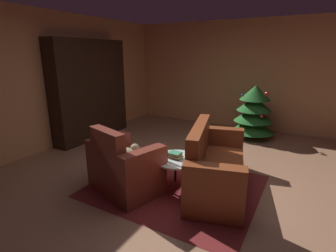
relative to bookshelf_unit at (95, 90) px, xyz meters
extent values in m
plane|color=#95694E|center=(2.75, -0.99, -1.05)|extent=(7.99, 7.99, 0.00)
cube|color=tan|center=(2.75, 2.37, 0.27)|extent=(6.09, 0.06, 2.64)
cube|color=tan|center=(-0.26, -0.99, 0.27)|extent=(0.06, 6.78, 2.64)
cube|color=maroon|center=(2.68, -1.21, -1.05)|extent=(2.26, 1.93, 0.01)
cube|color=black|center=(0.15, -0.12, 0.02)|extent=(0.03, 1.90, 2.14)
cube|color=black|center=(-0.03, 0.82, 0.02)|extent=(0.37, 0.02, 2.14)
cube|color=black|center=(-0.03, -1.06, 0.02)|extent=(0.37, 0.03, 2.14)
cube|color=black|center=(-0.03, -0.12, -1.04)|extent=(0.35, 1.85, 0.03)
cube|color=black|center=(-0.03, -0.12, -0.69)|extent=(0.35, 1.85, 0.03)
cube|color=black|center=(-0.03, -0.12, -0.33)|extent=(0.35, 1.85, 0.02)
cube|color=black|center=(-0.03, -0.12, 0.02)|extent=(0.35, 1.85, 0.02)
cube|color=black|center=(-0.03, -0.12, 0.37)|extent=(0.35, 1.85, 0.02)
cube|color=black|center=(-0.03, -0.12, 0.72)|extent=(0.35, 1.85, 0.02)
cube|color=black|center=(-0.03, -0.12, 1.07)|extent=(0.35, 1.85, 0.03)
cube|color=black|center=(-0.17, -0.12, -0.04)|extent=(0.05, 0.90, 0.56)
cube|color=black|center=(-0.14, -0.12, -0.04)|extent=(0.03, 0.93, 0.59)
cube|color=#4E2F19|center=(-0.11, 0.74, -0.91)|extent=(0.19, 0.05, 0.24)
cube|color=#3A894E|center=(-0.08, 0.68, -0.89)|extent=(0.25, 0.05, 0.28)
cube|color=purple|center=(-0.08, 0.63, -0.89)|extent=(0.24, 0.03, 0.28)
cube|color=#993F8A|center=(-0.10, 0.59, -0.88)|extent=(0.21, 0.04, 0.29)
cube|color=gold|center=(-0.11, 0.55, -0.91)|extent=(0.19, 0.03, 0.22)
cube|color=#28699B|center=(-0.08, 0.52, -0.90)|extent=(0.25, 0.03, 0.24)
cube|color=#407B40|center=(-0.06, 0.47, -0.88)|extent=(0.28, 0.05, 0.29)
cube|color=#A5AD8C|center=(-0.08, 0.42, -0.91)|extent=(0.24, 0.04, 0.23)
cube|color=#8C5BA1|center=(-0.07, 0.76, -0.53)|extent=(0.27, 0.03, 0.29)
cube|color=red|center=(-0.07, 0.71, -0.58)|extent=(0.27, 0.05, 0.19)
cube|color=#B7A192|center=(-0.10, 0.67, -0.57)|extent=(0.20, 0.03, 0.20)
cube|color=navy|center=(-0.10, 0.64, -0.53)|extent=(0.21, 0.03, 0.29)
cube|color=navy|center=(-0.12, 0.60, -0.57)|extent=(0.17, 0.03, 0.21)
cube|color=#8D5AA6|center=(-0.11, 0.57, -0.56)|extent=(0.18, 0.04, 0.22)
cube|color=purple|center=(-0.10, 0.78, 0.53)|extent=(0.20, 0.04, 0.29)
cube|color=#8E57A3|center=(-0.12, 0.73, 0.50)|extent=(0.17, 0.03, 0.24)
cube|color=#2A713A|center=(-0.09, 0.70, 0.50)|extent=(0.23, 0.03, 0.24)
cube|color=#0F7F86|center=(-0.08, 0.66, 0.52)|extent=(0.25, 0.03, 0.28)
cube|color=#1F6987|center=(-0.07, 0.62, 0.53)|extent=(0.27, 0.04, 0.29)
cube|color=gold|center=(-0.10, 0.76, 0.84)|extent=(0.20, 0.04, 0.22)
cube|color=orange|center=(-0.06, 0.71, 0.86)|extent=(0.28, 0.04, 0.25)
cube|color=#2C7B36|center=(-0.09, 0.67, 0.84)|extent=(0.23, 0.03, 0.21)
cube|color=navy|center=(-0.12, 0.62, 0.87)|extent=(0.17, 0.05, 0.27)
cube|color=#A5B397|center=(-0.10, 0.57, 0.84)|extent=(0.20, 0.03, 0.22)
cube|color=#1D6584|center=(-0.11, 0.53, 0.84)|extent=(0.18, 0.03, 0.22)
cube|color=teal|center=(-0.11, 0.48, 0.88)|extent=(0.18, 0.04, 0.29)
cube|color=#C0A097|center=(-0.11, 0.43, 0.83)|extent=(0.19, 0.04, 0.20)
cube|color=red|center=(-0.10, 0.38, 0.84)|extent=(0.21, 0.04, 0.20)
cube|color=brown|center=(2.11, -1.64, -0.84)|extent=(0.79, 0.81, 0.42)
cube|color=brown|center=(2.04, -1.88, -0.38)|extent=(0.64, 0.32, 0.51)
cube|color=brown|center=(2.49, -1.75, -0.70)|extent=(0.35, 0.68, 0.70)
cube|color=brown|center=(1.73, -1.52, -0.70)|extent=(0.35, 0.68, 0.70)
ellipsoid|color=gray|center=(2.09, -1.56, -0.55)|extent=(0.32, 0.25, 0.18)
sphere|color=gray|center=(2.14, -1.44, -0.49)|extent=(0.13, 0.13, 0.13)
cube|color=brown|center=(3.21, -0.97, -0.86)|extent=(1.02, 1.46, 0.39)
cube|color=brown|center=(2.94, -1.04, -0.40)|extent=(0.49, 1.32, 0.52)
cube|color=brown|center=(3.40, -1.69, -0.71)|extent=(0.72, 0.36, 0.68)
cube|color=brown|center=(3.01, -0.24, -0.71)|extent=(0.72, 0.36, 0.68)
cylinder|color=black|center=(2.89, -1.22, -0.84)|extent=(0.04, 0.04, 0.42)
cylinder|color=black|center=(2.59, -1.08, -0.84)|extent=(0.04, 0.04, 0.42)
cylinder|color=black|center=(2.60, -1.39, -0.84)|extent=(0.04, 0.04, 0.42)
cylinder|color=silver|center=(2.70, -1.23, -0.62)|extent=(0.68, 0.68, 0.02)
cube|color=red|center=(2.66, -1.23, -0.60)|extent=(0.18, 0.12, 0.02)
cube|color=#498045|center=(2.68, -1.24, -0.58)|extent=(0.21, 0.15, 0.02)
cube|color=red|center=(2.67, -1.23, -0.56)|extent=(0.17, 0.15, 0.02)
cube|color=#387B54|center=(2.66, -1.23, -0.54)|extent=(0.17, 0.15, 0.03)
cylinder|color=#502019|center=(2.61, -1.39, -0.51)|extent=(0.06, 0.06, 0.19)
cylinder|color=#502019|center=(2.61, -1.39, -0.39)|extent=(0.03, 0.03, 0.07)
cylinder|color=brown|center=(3.14, 1.60, -0.98)|extent=(0.08, 0.08, 0.14)
cone|color=#205E23|center=(3.14, 1.60, -0.75)|extent=(0.93, 0.93, 0.32)
cone|color=#205E23|center=(3.14, 1.60, -0.51)|extent=(0.84, 0.84, 0.32)
cone|color=#205E23|center=(3.14, 1.60, -0.27)|extent=(0.75, 0.75, 0.32)
cone|color=#205E23|center=(3.14, 1.60, -0.03)|extent=(0.66, 0.66, 0.32)
sphere|color=yellow|center=(3.41, 1.59, -0.05)|extent=(0.05, 0.05, 0.05)
sphere|color=red|center=(3.39, 1.51, -0.02)|extent=(0.08, 0.08, 0.08)
sphere|color=red|center=(3.36, 1.34, -0.47)|extent=(0.07, 0.07, 0.07)
sphere|color=yellow|center=(3.49, 1.76, -0.80)|extent=(0.06, 0.06, 0.06)
sphere|color=blue|center=(3.22, 1.94, -0.58)|extent=(0.06, 0.06, 0.06)
sphere|color=blue|center=(2.89, 1.53, -0.09)|extent=(0.05, 0.05, 0.05)
camera|label=1|loc=(4.21, -4.17, 0.80)|focal=27.41mm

